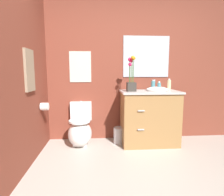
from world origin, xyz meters
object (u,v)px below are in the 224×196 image
lotion_bottle (159,87)px  toilet_paper_roll (45,106)px  flower_vase (131,80)px  soap_bottle (153,86)px  hand_wash_bottle (169,85)px  wall_poster (80,67)px  toilet (80,130)px  wall_mirror (146,57)px  trash_bin (119,135)px  hanging_towel (29,70)px  vanity_cabinet (149,117)px

lotion_bottle → toilet_paper_roll: (-1.77, -0.15, -0.27)m
flower_vase → soap_bottle: (0.38, 0.10, -0.09)m
hand_wash_bottle → wall_poster: bearing=168.8°
toilet → wall_mirror: wall_mirror is taller
trash_bin → hanging_towel: (-1.19, -0.59, 1.07)m
toilet_paper_roll → vanity_cabinet: bearing=5.9°
toilet → hand_wash_bottle: 1.63m
hand_wash_bottle → trash_bin: hand_wash_bottle is taller
vanity_cabinet → toilet_paper_roll: vanity_cabinet is taller
hand_wash_bottle → wall_mirror: (-0.32, 0.29, 0.48)m
lotion_bottle → wall_mirror: 0.61m
lotion_bottle → toilet_paper_roll: bearing=-175.3°
toilet → wall_poster: size_ratio=1.33×
vanity_cabinet → wall_mirror: (-0.00, 0.29, 1.00)m
flower_vase → soap_bottle: bearing=15.0°
hanging_towel → vanity_cabinet: bearing=18.0°
vanity_cabinet → hand_wash_bottle: 0.61m
vanity_cabinet → wall_poster: (-1.14, 0.29, 0.82)m
flower_vase → toilet_paper_roll: bearing=-174.5°
toilet → trash_bin: (0.64, 0.01, -0.11)m
hand_wash_bottle → trash_bin: (-0.81, 0.03, -0.84)m
soap_bottle → trash_bin: size_ratio=0.66×
hanging_towel → lotion_bottle: bearing=16.0°
hanging_towel → wall_mirror: bearing=26.5°
wall_mirror → hanging_towel: bearing=-153.5°
hand_wash_bottle → soap_bottle: bearing=168.5°
toilet → vanity_cabinet: size_ratio=0.65×
flower_vase → hanging_towel: (-1.37, -0.50, 0.15)m
wall_mirror → hanging_towel: 1.90m
flower_vase → hanging_towel: bearing=-159.8°
flower_vase → toilet_paper_roll: 1.38m
vanity_cabinet → trash_bin: (-0.50, 0.04, -0.32)m
trash_bin → soap_bottle: bearing=1.8°
soap_bottle → wall_mirror: bearing=105.8°
wall_poster → wall_mirror: (1.14, 0.00, 0.18)m
flower_vase → trash_bin: size_ratio=2.02×
toilet → soap_bottle: (1.20, 0.03, 0.72)m
wall_poster → wall_mirror: 1.15m
toilet → trash_bin: bearing=1.2°
wall_mirror → toilet_paper_roll: 1.86m
soap_bottle → lotion_bottle: bearing=-48.1°
flower_vase → lotion_bottle: flower_vase is taller
toilet → soap_bottle: 1.40m
toilet → hand_wash_bottle: size_ratio=3.50×
soap_bottle → toilet_paper_roll: (-1.70, -0.23, -0.28)m
toilet → wall_poster: bearing=90.0°
vanity_cabinet → toilet_paper_roll: size_ratio=9.67×
vanity_cabinet → hand_wash_bottle: (0.31, 0.01, 0.52)m
wall_poster → toilet_paper_roll: wall_poster is taller
hand_wash_bottle → hanging_towel: (-2.00, -0.55, 0.23)m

